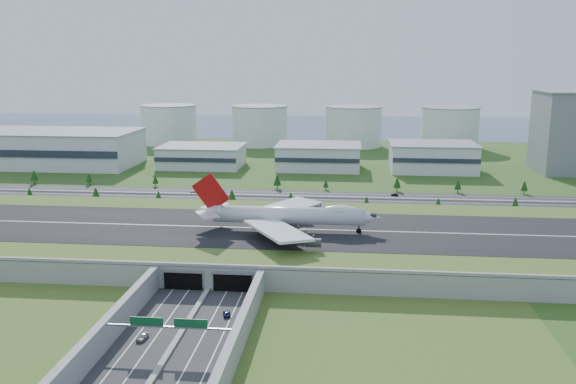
# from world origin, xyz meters

# --- Properties ---
(ground) EXTENTS (1200.00, 1200.00, 0.00)m
(ground) POSITION_xyz_m (0.00, 0.00, 0.00)
(ground) COLOR #284816
(ground) RESTS_ON ground
(airfield_deck) EXTENTS (520.00, 100.00, 9.20)m
(airfield_deck) POSITION_xyz_m (0.00, -0.09, 4.12)
(airfield_deck) COLOR gray
(airfield_deck) RESTS_ON ground
(underpass_road) EXTENTS (38.80, 120.40, 8.00)m
(underpass_road) POSITION_xyz_m (0.00, -99.42, 3.43)
(underpass_road) COLOR #28282B
(underpass_road) RESTS_ON ground
(sign_gantry_near) EXTENTS (38.70, 0.70, 9.80)m
(sign_gantry_near) POSITION_xyz_m (0.00, -95.04, 6.95)
(sign_gantry_near) COLOR gray
(sign_gantry_near) RESTS_ON ground
(north_expressway) EXTENTS (560.00, 36.00, 0.12)m
(north_expressway) POSITION_xyz_m (0.00, 95.00, 0.06)
(north_expressway) COLOR #28282B
(north_expressway) RESTS_ON ground
(tree_row) EXTENTS (506.39, 48.65, 8.44)m
(tree_row) POSITION_xyz_m (-6.84, 96.06, 4.63)
(tree_row) COLOR #3D2819
(tree_row) RESTS_ON ground
(hangar_west) EXTENTS (120.00, 60.00, 25.00)m
(hangar_west) POSITION_xyz_m (-170.00, 185.00, 12.50)
(hangar_west) COLOR silver
(hangar_west) RESTS_ON ground
(hangar_mid_a) EXTENTS (58.00, 42.00, 15.00)m
(hangar_mid_a) POSITION_xyz_m (-60.00, 190.00, 7.50)
(hangar_mid_a) COLOR silver
(hangar_mid_a) RESTS_ON ground
(hangar_mid_b) EXTENTS (58.00, 42.00, 17.00)m
(hangar_mid_b) POSITION_xyz_m (25.00, 190.00, 8.50)
(hangar_mid_b) COLOR silver
(hangar_mid_b) RESTS_ON ground
(hangar_mid_c) EXTENTS (58.00, 42.00, 19.00)m
(hangar_mid_c) POSITION_xyz_m (105.00, 190.00, 9.50)
(hangar_mid_c) COLOR silver
(hangar_mid_c) RESTS_ON ground
(office_tower) EXTENTS (46.00, 46.00, 55.00)m
(office_tower) POSITION_xyz_m (200.00, 195.00, 27.50)
(office_tower) COLOR slate
(office_tower) RESTS_ON ground
(fuel_tank_a) EXTENTS (50.00, 50.00, 35.00)m
(fuel_tank_a) POSITION_xyz_m (-120.00, 310.00, 17.50)
(fuel_tank_a) COLOR silver
(fuel_tank_a) RESTS_ON ground
(fuel_tank_b) EXTENTS (50.00, 50.00, 35.00)m
(fuel_tank_b) POSITION_xyz_m (-35.00, 310.00, 17.50)
(fuel_tank_b) COLOR silver
(fuel_tank_b) RESTS_ON ground
(fuel_tank_c) EXTENTS (50.00, 50.00, 35.00)m
(fuel_tank_c) POSITION_xyz_m (50.00, 310.00, 17.50)
(fuel_tank_c) COLOR silver
(fuel_tank_c) RESTS_ON ground
(fuel_tank_d) EXTENTS (50.00, 50.00, 35.00)m
(fuel_tank_d) POSITION_xyz_m (135.00, 310.00, 17.50)
(fuel_tank_d) COLOR silver
(fuel_tank_d) RESTS_ON ground
(bay_water) EXTENTS (1200.00, 260.00, 0.06)m
(bay_water) POSITION_xyz_m (0.00, 480.00, 0.03)
(bay_water) COLOR #384C6B
(bay_water) RESTS_ON ground
(boeing_747) EXTENTS (77.26, 73.09, 23.90)m
(boeing_747) POSITION_xyz_m (22.05, -2.74, 14.74)
(boeing_747) COLOR silver
(boeing_747) RESTS_ON airfield_deck
(car_0) EXTENTS (2.63, 5.27, 1.72)m
(car_0) POSITION_xyz_m (-9.67, -88.66, 0.98)
(car_0) COLOR #B0B0B5
(car_0) RESTS_ON ground
(car_2) EXTENTS (3.43, 5.19, 1.33)m
(car_2) POSITION_xyz_m (10.47, -70.29, 0.78)
(car_2) COLOR #0E1D47
(car_2) RESTS_ON ground
(car_5) EXTENTS (4.28, 1.86, 1.37)m
(car_5) POSITION_xyz_m (73.13, 104.09, 0.80)
(car_5) COLOR black
(car_5) RESTS_ON ground
(car_7) EXTENTS (5.57, 2.51, 1.59)m
(car_7) POSITION_xyz_m (-43.35, 100.73, 0.91)
(car_7) COLOR silver
(car_7) RESTS_ON ground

